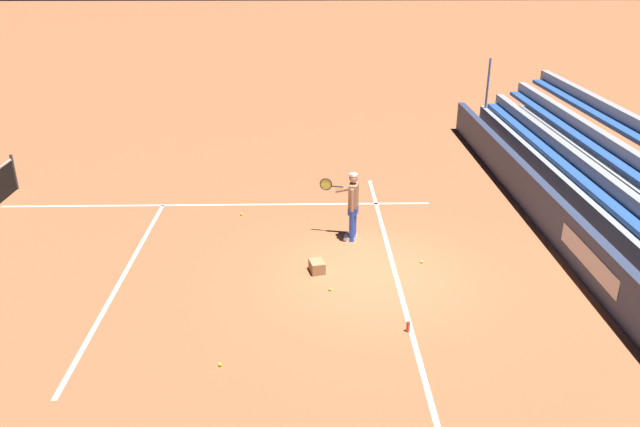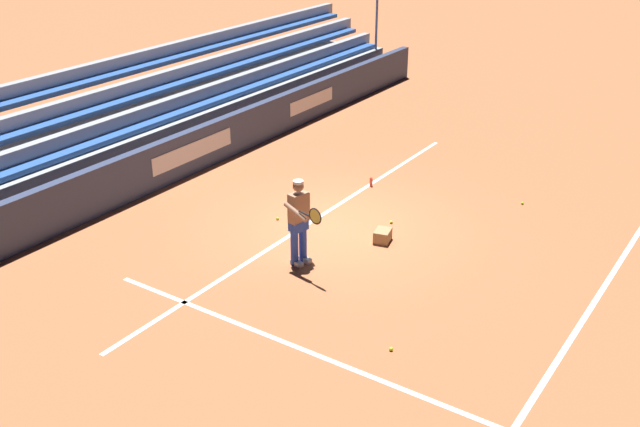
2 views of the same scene
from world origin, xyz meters
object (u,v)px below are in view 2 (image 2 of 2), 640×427
ball_box_cardboard (383,236)px  tennis_ball_toward_net (391,222)px  tennis_ball_by_box (391,349)px  tennis_ball_near_player (278,219)px  tennis_player (299,221)px  water_bottle (371,182)px  tennis_ball_midcourt (522,203)px

ball_box_cardboard → tennis_ball_toward_net: size_ratio=6.06×
ball_box_cardboard → tennis_ball_by_box: 3.81m
ball_box_cardboard → tennis_ball_near_player: (0.36, -2.40, -0.10)m
tennis_player → tennis_ball_by_box: 3.38m
tennis_ball_near_player → tennis_ball_toward_net: same height
tennis_ball_by_box → tennis_ball_near_player: same height
water_bottle → tennis_player: bearing=10.9°
ball_box_cardboard → tennis_ball_near_player: bearing=-81.4°
tennis_ball_toward_net → tennis_ball_midcourt: bearing=141.8°
ball_box_cardboard → tennis_ball_near_player: ball_box_cardboard is taller
tennis_player → tennis_ball_by_box: tennis_player is taller
tennis_ball_midcourt → tennis_ball_toward_net: same height
ball_box_cardboard → tennis_ball_midcourt: ball_box_cardboard is taller
tennis_ball_toward_net → tennis_ball_near_player: bearing=-60.4°
tennis_ball_by_box → tennis_ball_toward_net: size_ratio=1.00×
tennis_player → tennis_ball_midcourt: tennis_player is taller
tennis_player → tennis_ball_midcourt: size_ratio=25.98×
ball_box_cardboard → tennis_ball_toward_net: ball_box_cardboard is taller
ball_box_cardboard → tennis_ball_midcourt: size_ratio=6.06×
ball_box_cardboard → tennis_ball_by_box: bearing=31.5°
tennis_player → tennis_ball_near_player: (-1.32, -1.52, -0.86)m
ball_box_cardboard → tennis_ball_near_player: size_ratio=6.06×
tennis_ball_near_player → water_bottle: bearing=165.2°
tennis_ball_near_player → tennis_ball_by_box: bearing=56.7°
tennis_ball_midcourt → tennis_ball_near_player: bearing=-47.8°
ball_box_cardboard → tennis_ball_midcourt: 3.80m
tennis_ball_by_box → tennis_ball_midcourt: same height
tennis_ball_midcourt → tennis_ball_near_player: 5.57m
tennis_ball_by_box → water_bottle: water_bottle is taller
tennis_ball_near_player → water_bottle: 2.86m
tennis_ball_toward_net → water_bottle: size_ratio=0.30×
tennis_player → tennis_ball_midcourt: (-5.07, 2.61, -0.86)m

